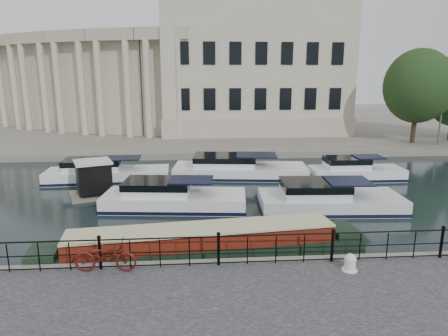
# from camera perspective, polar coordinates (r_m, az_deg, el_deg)

# --- Properties ---
(ground_plane) EXTENTS (160.00, 160.00, 0.00)m
(ground_plane) POSITION_cam_1_polar(r_m,az_deg,el_deg) (16.49, -1.25, -11.85)
(ground_plane) COLOR black
(ground_plane) RESTS_ON ground
(far_bank) EXTENTS (120.00, 42.00, 0.55)m
(far_bank) POSITION_cam_1_polar(r_m,az_deg,el_deg) (54.34, -3.41, 6.09)
(far_bank) COLOR #6B665B
(far_bank) RESTS_ON ground_plane
(railing) EXTENTS (24.14, 0.14, 1.22)m
(railing) POSITION_cam_1_polar(r_m,az_deg,el_deg) (13.94, -0.78, -11.28)
(railing) COLOR black
(railing) RESTS_ON near_quay
(civic_building) EXTENTS (53.55, 31.84, 16.85)m
(civic_building) POSITION_cam_1_polar(r_m,az_deg,el_deg) (49.63, -4.62, 13.23)
(civic_building) COLOR #ADA38C
(civic_building) RESTS_ON far_bank
(bicycle) EXTENTS (2.11, 0.87, 1.08)m
(bicycle) POSITION_cam_1_polar(r_m,az_deg,el_deg) (14.14, -16.60, -11.99)
(bicycle) COLOR #4C120D
(bicycle) RESTS_ON near_quay
(mooring_bollard) EXTENTS (0.53, 0.53, 0.60)m
(mooring_bollard) POSITION_cam_1_polar(r_m,az_deg,el_deg) (14.38, 17.55, -12.77)
(mooring_bollard) COLOR silver
(mooring_bollard) RESTS_ON near_quay
(narrowboat) EXTENTS (13.12, 3.18, 1.48)m
(narrowboat) POSITION_cam_1_polar(r_m,az_deg,el_deg) (16.04, -3.02, -11.17)
(narrowboat) COLOR black
(narrowboat) RESTS_ON ground_plane
(harbour_hut) EXTENTS (3.39, 3.12, 2.17)m
(harbour_hut) POSITION_cam_1_polar(r_m,az_deg,el_deg) (24.57, -18.08, -1.66)
(harbour_hut) COLOR #6B665B
(harbour_hut) RESTS_ON ground_plane
(cabin_cruisers) EXTENTS (24.07, 11.00, 1.99)m
(cabin_cruisers) POSITION_cam_1_polar(r_m,az_deg,el_deg) (24.93, 1.24, -2.18)
(cabin_cruisers) COLOR white
(cabin_cruisers) RESTS_ON ground_plane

